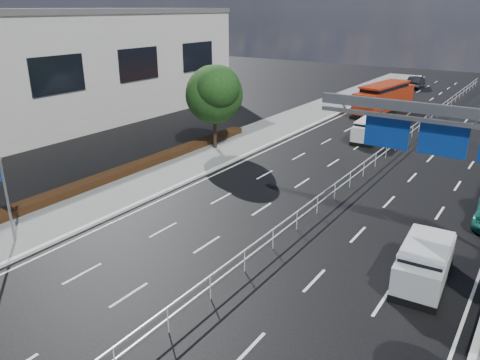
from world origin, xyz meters
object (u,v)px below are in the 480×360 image
Objects in this scene: overhead_gantry at (462,137)px; near_car_dark at (416,82)px; white_minivan at (369,131)px; near_car_silver at (366,129)px; silver_minivan at (424,263)px; red_bus at (384,98)px.

overhead_gantry is 49.86m from near_car_dark.
overhead_gantry is at bearing -63.97° from white_minivan.
white_minivan is 0.93× the size of near_car_silver.
overhead_gantry reaches higher than white_minivan.
silver_minivan reaches higher than near_car_dark.
white_minivan reaches higher than near_car_silver.
silver_minivan is (13.26, -50.41, 0.07)m from near_car_dark.
red_bus is at bearing 91.51° from near_car_dark.
overhead_gantry is at bearing 113.24° from near_car_silver.
overhead_gantry is 2.22× the size of near_car_silver.
near_car_dark is at bearing 94.36° from white_minivan.
red_bus reaches higher than silver_minivan.
near_car_silver is (2.04, -11.08, -0.81)m from red_bus.
red_bus is 2.27× the size of near_car_silver.
near_car_dark is (-13.50, 47.76, -4.81)m from overhead_gantry.
white_minivan is at bearing -70.94° from red_bus.
overhead_gantry is 2.11× the size of near_car_dark.
white_minivan is 0.41× the size of red_bus.
silver_minivan is at bearing -95.17° from overhead_gantry.
white_minivan is at bearing 119.10° from overhead_gantry.
near_car_silver is 22.84m from silver_minivan.
near_car_silver is at bearing 119.22° from overhead_gantry.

